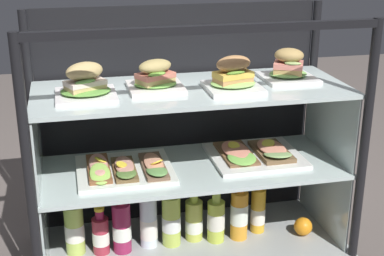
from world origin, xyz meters
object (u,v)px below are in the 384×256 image
juice_bottle_front_right_end (239,213)px  juice_bottle_back_right (258,210)px  juice_bottle_back_left (216,219)px  plated_roll_sandwich_far_left (85,85)px  plated_roll_sandwich_left_of_center (155,79)px  open_sandwich_tray_far_left (125,169)px  juice_bottle_tucked_behind (74,229)px  plated_roll_sandwich_mid_right (233,78)px  juice_bottle_near_post (149,222)px  plated_roll_sandwich_near_left_corner (288,68)px  orange_fruit_beside_bottles (303,226)px  juice_bottle_back_center (101,235)px  juice_bottle_front_fourth (122,227)px  juice_bottle_front_middle (194,220)px  open_sandwich_tray_mid_right (255,154)px  juice_bottle_front_second (171,220)px

juice_bottle_front_right_end → juice_bottle_back_right: size_ratio=1.10×
juice_bottle_back_left → plated_roll_sandwich_far_left: bearing=-178.1°
plated_roll_sandwich_left_of_center → open_sandwich_tray_far_left: size_ratio=0.55×
juice_bottle_tucked_behind → plated_roll_sandwich_mid_right: bearing=-7.9°
juice_bottle_near_post → juice_bottle_back_right: (0.44, 0.01, -0.01)m
plated_roll_sandwich_near_left_corner → juice_bottle_near_post: plated_roll_sandwich_near_left_corner is taller
plated_roll_sandwich_far_left → plated_roll_sandwich_left_of_center: 0.24m
plated_roll_sandwich_mid_right → orange_fruit_beside_bottles: bearing=1.6°
juice_bottle_back_center → juice_bottle_front_right_end: juice_bottle_front_right_end is taller
juice_bottle_back_left → juice_bottle_tucked_behind: bearing=176.4°
juice_bottle_front_right_end → juice_bottle_near_post: bearing=176.2°
plated_roll_sandwich_left_of_center → orange_fruit_beside_bottles: (0.57, -0.06, -0.62)m
plated_roll_sandwich_left_of_center → juice_bottle_front_right_end: (0.31, -0.02, -0.55)m
juice_bottle_near_post → juice_bottle_back_right: 0.44m
juice_bottle_front_fourth → juice_bottle_back_center: bearing=174.8°
juice_bottle_back_left → orange_fruit_beside_bottles: (0.35, -0.04, -0.05)m
plated_roll_sandwich_left_of_center → juice_bottle_front_middle: size_ratio=0.89×
orange_fruit_beside_bottles → juice_bottle_tucked_behind: bearing=175.4°
plated_roll_sandwich_left_of_center → open_sandwich_tray_far_left: plated_roll_sandwich_left_of_center is taller
juice_bottle_back_center → juice_bottle_tucked_behind: bearing=167.9°
open_sandwich_tray_mid_right → juice_bottle_near_post: (-0.42, -0.01, -0.24)m
plated_roll_sandwich_near_left_corner → orange_fruit_beside_bottles: size_ratio=2.66×
juice_bottle_front_right_end → juice_bottle_back_right: bearing=20.6°
juice_bottle_near_post → juice_bottle_back_right: bearing=1.3°
juice_bottle_near_post → juice_bottle_front_middle: 0.18m
juice_bottle_back_center → juice_bottle_back_left: size_ratio=0.83×
juice_bottle_front_second → juice_bottle_back_right: bearing=3.8°
plated_roll_sandwich_far_left → juice_bottle_front_right_end: size_ratio=0.77×
plated_roll_sandwich_far_left → juice_bottle_back_left: (0.46, 0.02, -0.57)m
open_sandwich_tray_mid_right → juice_bottle_tucked_behind: bearing=179.7°
open_sandwich_tray_mid_right → juice_bottle_front_fourth: size_ratio=1.36×
juice_bottle_front_fourth → juice_bottle_tucked_behind: bearing=171.0°
plated_roll_sandwich_mid_right → juice_bottle_back_left: (-0.04, 0.05, -0.57)m
juice_bottle_front_fourth → juice_bottle_near_post: juice_bottle_near_post is taller
open_sandwich_tray_far_left → orange_fruit_beside_bottles: bearing=-3.4°
plated_roll_sandwich_mid_right → juice_bottle_front_second: 0.60m
juice_bottle_back_right → open_sandwich_tray_mid_right: bearing=-171.2°
juice_bottle_back_center → juice_bottle_front_middle: juice_bottle_front_middle is taller
juice_bottle_back_center → juice_bottle_front_fourth: size_ratio=0.75×
plated_roll_sandwich_near_left_corner → juice_bottle_tucked_behind: plated_roll_sandwich_near_left_corner is taller
plated_roll_sandwich_left_of_center → juice_bottle_front_fourth: size_ratio=0.76×
plated_roll_sandwich_near_left_corner → juice_bottle_back_right: 0.58m
plated_roll_sandwich_near_left_corner → plated_roll_sandwich_far_left: bearing=-175.4°
juice_bottle_near_post → juice_bottle_front_second: bearing=-8.8°
juice_bottle_back_center → juice_bottle_back_right: (0.62, 0.02, 0.02)m
plated_roll_sandwich_far_left → juice_bottle_back_right: (0.64, 0.05, -0.57)m
plated_roll_sandwich_left_of_center → juice_bottle_back_left: (0.22, -0.02, -0.56)m
plated_roll_sandwich_mid_right → juice_bottle_front_right_end: 0.56m
plated_roll_sandwich_mid_right → juice_bottle_front_middle: 0.60m
open_sandwich_tray_mid_right → juice_bottle_front_middle: open_sandwich_tray_mid_right is taller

